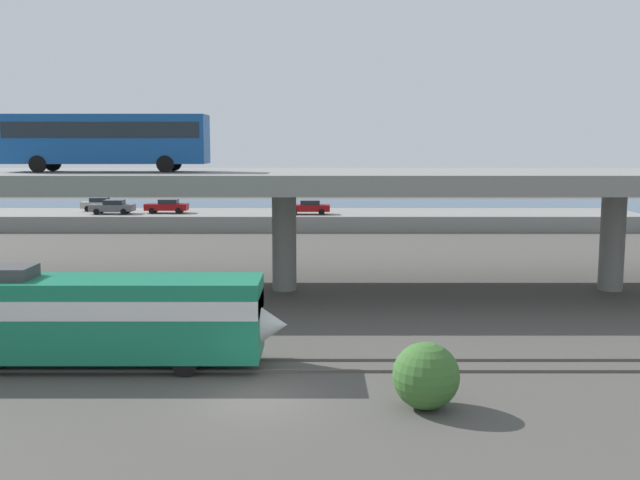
# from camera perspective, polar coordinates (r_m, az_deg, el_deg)

# --- Properties ---
(ground_plane) EXTENTS (260.00, 260.00, 0.00)m
(ground_plane) POSITION_cam_1_polar(r_m,az_deg,el_deg) (27.06, -4.80, -12.23)
(ground_plane) COLOR #4C4944
(rail_strip_near) EXTENTS (110.00, 0.12, 0.12)m
(rail_strip_near) POSITION_cam_1_polar(r_m,az_deg,el_deg) (30.08, -4.28, -10.06)
(rail_strip_near) COLOR #59544C
(rail_strip_near) RESTS_ON ground_plane
(rail_strip_far) EXTENTS (110.00, 0.12, 0.12)m
(rail_strip_far) POSITION_cam_1_polar(r_m,az_deg,el_deg) (31.57, -4.07, -9.21)
(rail_strip_far) COLOR #59544C
(rail_strip_far) RESTS_ON ground_plane
(train_locomotive) EXTENTS (16.65, 3.04, 4.18)m
(train_locomotive) POSITION_cam_1_polar(r_m,az_deg,el_deg) (31.62, -17.38, -5.52)
(train_locomotive) COLOR #197A56
(train_locomotive) RESTS_ON ground_plane
(highway_overpass) EXTENTS (96.00, 12.75, 7.41)m
(highway_overpass) POSITION_cam_1_polar(r_m,az_deg,el_deg) (45.50, -2.79, 4.39)
(highway_overpass) COLOR gray
(highway_overpass) RESTS_ON ground_plane
(transit_bus_on_overpass) EXTENTS (12.00, 2.68, 3.40)m
(transit_bus_on_overpass) POSITION_cam_1_polar(r_m,az_deg,el_deg) (46.21, -16.14, 7.64)
(transit_bus_on_overpass) COLOR #14478C
(transit_bus_on_overpass) RESTS_ON highway_overpass
(pier_parking_lot) EXTENTS (73.24, 10.45, 1.64)m
(pier_parking_lot) POSITION_cam_1_polar(r_m,az_deg,el_deg) (80.84, -1.56, 1.59)
(pier_parking_lot) COLOR gray
(pier_parking_lot) RESTS_ON ground_plane
(parked_car_0) EXTENTS (4.64, 1.82, 1.50)m
(parked_car_0) POSITION_cam_1_polar(r_m,az_deg,el_deg) (78.26, -0.89, 2.57)
(parked_car_0) COLOR maroon
(parked_car_0) RESTS_ON pier_parking_lot
(parked_car_1) EXTENTS (4.29, 1.83, 1.50)m
(parked_car_1) POSITION_cam_1_polar(r_m,az_deg,el_deg) (85.64, -16.53, 2.68)
(parked_car_1) COLOR #9E998C
(parked_car_1) RESTS_ON pier_parking_lot
(parked_car_2) EXTENTS (4.56, 1.87, 1.50)m
(parked_car_2) POSITION_cam_1_polar(r_m,az_deg,el_deg) (81.25, -11.72, 2.59)
(parked_car_2) COLOR maroon
(parked_car_2) RESTS_ON pier_parking_lot
(parked_car_3) EXTENTS (4.60, 1.97, 1.50)m
(parked_car_3) POSITION_cam_1_polar(r_m,az_deg,el_deg) (81.66, -15.71, 2.49)
(parked_car_3) COLOR #515459
(parked_car_3) RESTS_ON pier_parking_lot
(harbor_water) EXTENTS (140.00, 36.00, 0.01)m
(harbor_water) POSITION_cam_1_polar(r_m,az_deg,el_deg) (103.80, -1.21, 2.45)
(harbor_water) COLOR navy
(harbor_water) RESTS_ON ground_plane
(shrub_right) EXTENTS (2.33, 2.33, 2.33)m
(shrub_right) POSITION_cam_1_polar(r_m,az_deg,el_deg) (26.07, 8.21, -10.35)
(shrub_right) COLOR #3A692E
(shrub_right) RESTS_ON ground_plane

